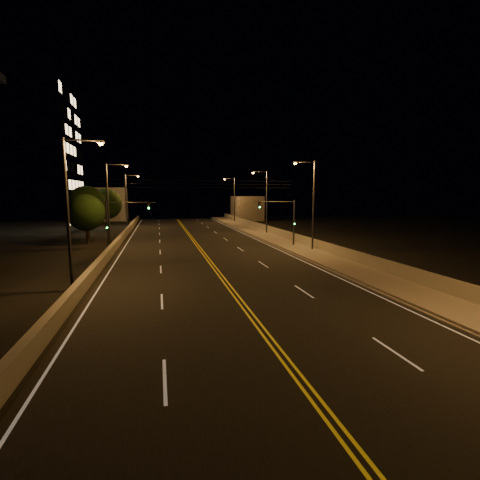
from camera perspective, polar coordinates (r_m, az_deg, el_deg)
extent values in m
plane|color=black|center=(12.55, 10.76, -22.70)|extent=(160.00, 160.00, 0.00)
cube|color=black|center=(30.86, -4.48, -4.22)|extent=(18.00, 120.00, 0.02)
cube|color=gray|center=(34.13, 13.77, -3.04)|extent=(3.60, 120.00, 0.30)
cube|color=gray|center=(33.35, 10.89, -3.33)|extent=(0.14, 120.00, 0.15)
cube|color=gray|center=(34.79, 16.23, -1.84)|extent=(0.30, 120.00, 1.00)
cube|color=gray|center=(30.83, -22.22, -3.91)|extent=(0.45, 120.00, 0.94)
cube|color=gray|center=(85.21, 1.11, 5.25)|extent=(6.00, 10.00, 5.75)
cube|color=gray|center=(89.09, -20.69, 5.52)|extent=(8.00, 8.00, 7.75)
cylinder|color=black|center=(34.71, 16.26, -0.97)|extent=(0.06, 120.00, 0.06)
cube|color=silver|center=(30.79, -20.56, -4.69)|extent=(0.12, 116.00, 0.00)
cube|color=silver|center=(33.22, 10.37, -3.45)|extent=(0.12, 116.00, 0.00)
cube|color=gold|center=(30.83, -4.76, -4.21)|extent=(0.12, 116.00, 0.00)
cube|color=gold|center=(30.88, -4.20, -4.19)|extent=(0.12, 116.00, 0.00)
cube|color=silver|center=(12.98, -12.25, -21.53)|extent=(0.12, 3.00, 0.00)
cube|color=silver|center=(21.31, -12.70, -9.76)|extent=(0.12, 3.00, 0.00)
cube|color=silver|center=(30.03, -12.88, -4.70)|extent=(0.12, 3.00, 0.00)
cube|color=silver|center=(38.88, -12.98, -1.93)|extent=(0.12, 3.00, 0.00)
cube|color=silver|center=(47.78, -13.04, -0.18)|extent=(0.12, 3.00, 0.00)
cube|color=silver|center=(56.71, -13.08, 1.01)|extent=(0.12, 3.00, 0.00)
cube|color=silver|center=(65.67, -13.11, 1.88)|extent=(0.12, 3.00, 0.00)
cube|color=silver|center=(74.63, -13.13, 2.54)|extent=(0.12, 3.00, 0.00)
cube|color=silver|center=(83.60, -13.15, 3.06)|extent=(0.12, 3.00, 0.00)
cube|color=silver|center=(15.82, 24.13, -16.51)|extent=(0.12, 3.00, 0.00)
cube|color=silver|center=(23.15, 10.43, -8.30)|extent=(0.12, 3.00, 0.00)
cube|color=silver|center=(31.36, 3.83, -4.00)|extent=(0.12, 3.00, 0.00)
cube|color=silver|center=(39.91, 0.05, -1.49)|extent=(0.12, 3.00, 0.00)
cube|color=silver|center=(48.63, -2.38, 0.14)|extent=(0.12, 3.00, 0.00)
cube|color=silver|center=(57.43, -4.07, 1.27)|extent=(0.12, 3.00, 0.00)
cube|color=silver|center=(66.29, -5.31, 2.09)|extent=(0.12, 3.00, 0.00)
cube|color=silver|center=(75.18, -6.25, 2.73)|extent=(0.12, 3.00, 0.00)
cube|color=silver|center=(84.09, -7.00, 3.22)|extent=(0.12, 3.00, 0.00)
cylinder|color=#2D2D33|center=(38.51, 11.97, 5.32)|extent=(0.20, 0.20, 9.81)
cylinder|color=#2D2D33|center=(38.18, 10.63, 12.48)|extent=(2.20, 0.12, 0.12)
cube|color=#2D2D33|center=(37.74, 9.07, 12.47)|extent=(0.50, 0.25, 0.14)
sphere|color=#FF9E2D|center=(37.74, 9.06, 12.32)|extent=(0.28, 0.28, 0.28)
cylinder|color=#2D2D33|center=(54.13, 4.40, 6.06)|extent=(0.20, 0.20, 9.81)
cylinder|color=#2D2D33|center=(53.89, 3.31, 11.12)|extent=(2.20, 0.12, 0.12)
cube|color=#2D2D33|center=(53.59, 2.16, 11.08)|extent=(0.50, 0.25, 0.14)
sphere|color=#FF9E2D|center=(53.58, 2.16, 10.97)|extent=(0.28, 0.28, 0.28)
cylinder|color=#2D2D33|center=(76.76, -0.91, 6.52)|extent=(0.20, 0.20, 9.81)
cylinder|color=#2D2D33|center=(76.59, -1.74, 10.07)|extent=(2.20, 0.12, 0.12)
cube|color=#2D2D33|center=(76.38, -2.56, 10.02)|extent=(0.50, 0.25, 0.14)
sphere|color=#FF9E2D|center=(76.37, -2.56, 9.95)|extent=(0.28, 0.28, 0.28)
cylinder|color=#2D2D33|center=(24.83, -26.42, 3.56)|extent=(0.20, 0.20, 9.81)
cylinder|color=#2D2D33|center=(24.80, -24.53, 14.69)|extent=(2.20, 0.12, 0.12)
cube|color=#2D2D33|center=(24.61, -21.92, 14.71)|extent=(0.50, 0.25, 0.14)
sphere|color=#FF9E2D|center=(24.59, -21.91, 14.48)|extent=(0.28, 0.28, 0.28)
cylinder|color=#2D2D33|center=(43.16, -20.82, 5.22)|extent=(0.20, 0.20, 9.81)
cylinder|color=#2D2D33|center=(43.14, -19.65, 11.60)|extent=(2.20, 0.12, 0.12)
cube|color=#2D2D33|center=(43.03, -18.16, 11.58)|extent=(0.50, 0.25, 0.14)
sphere|color=#FF9E2D|center=(43.02, -18.15, 11.44)|extent=(0.28, 0.28, 0.28)
cylinder|color=#2D2D33|center=(67.07, -18.14, 6.00)|extent=(0.20, 0.20, 9.81)
cylinder|color=#2D2D33|center=(67.06, -17.36, 10.09)|extent=(2.20, 0.12, 0.12)
cube|color=#2D2D33|center=(66.99, -16.40, 10.07)|extent=(0.50, 0.25, 0.14)
sphere|color=#FF9E2D|center=(66.99, -16.40, 9.99)|extent=(0.28, 0.28, 0.28)
cylinder|color=#2D2D33|center=(41.53, 8.83, 2.65)|extent=(0.18, 0.18, 5.61)
cylinder|color=#2D2D33|center=(40.52, 5.61, 6.27)|extent=(5.00, 0.10, 0.10)
cube|color=black|center=(40.00, 3.21, 5.78)|extent=(0.28, 0.18, 0.80)
sphere|color=#19FF4C|center=(39.90, 3.26, 5.41)|extent=(0.14, 0.14, 0.14)
cube|color=black|center=(41.37, 8.91, 2.90)|extent=(0.22, 0.14, 0.55)
cylinder|color=#2D2D33|center=(38.87, -20.94, 1.91)|extent=(0.18, 0.18, 5.61)
cylinder|color=#2D2D33|center=(38.46, -17.41, 5.90)|extent=(5.00, 0.10, 0.10)
cube|color=black|center=(38.39, -14.77, 5.47)|extent=(0.28, 0.18, 0.80)
sphere|color=#19FF4C|center=(38.28, -14.77, 5.09)|extent=(0.14, 0.14, 0.14)
cube|color=black|center=(38.70, -20.98, 2.17)|extent=(0.22, 0.14, 0.55)
cylinder|color=black|center=(39.63, -6.70, 8.52)|extent=(22.00, 0.03, 0.03)
cylinder|color=black|center=(39.64, -6.71, 9.10)|extent=(22.00, 0.03, 0.03)
cylinder|color=black|center=(39.65, -6.72, 9.68)|extent=(22.00, 0.03, 0.03)
cylinder|color=black|center=(48.35, -23.78, 0.74)|extent=(0.36, 0.36, 2.20)
sphere|color=black|center=(48.13, -23.96, 4.13)|extent=(4.64, 4.64, 4.64)
cylinder|color=black|center=(56.96, -23.64, 1.90)|extent=(0.36, 0.36, 2.62)
sphere|color=black|center=(56.76, -23.82, 5.35)|extent=(5.54, 5.54, 5.54)
cylinder|color=black|center=(65.33, -20.99, 2.64)|extent=(0.36, 0.36, 2.53)
sphere|color=black|center=(65.16, -21.13, 5.54)|extent=(5.34, 5.34, 5.34)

